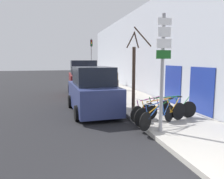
# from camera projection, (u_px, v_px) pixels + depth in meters

# --- Properties ---
(ground_plane) EXTENTS (80.00, 80.00, 0.00)m
(ground_plane) POSITION_uv_depth(u_px,v_px,m) (87.00, 97.00, 14.90)
(ground_plane) COLOR black
(sidewalk_curb) EXTENTS (3.20, 32.00, 0.15)m
(sidewalk_curb) POSITION_uv_depth(u_px,v_px,m) (114.00, 90.00, 18.22)
(sidewalk_curb) COLOR #ADA89E
(sidewalk_curb) RESTS_ON ground
(building_facade) EXTENTS (0.23, 32.00, 6.50)m
(building_facade) POSITION_uv_depth(u_px,v_px,m) (134.00, 51.00, 18.15)
(building_facade) COLOR #B2B7C1
(building_facade) RESTS_ON ground
(signpost) EXTENTS (0.52, 0.14, 3.86)m
(signpost) POSITION_uv_depth(u_px,v_px,m) (162.00, 69.00, 7.12)
(signpost) COLOR #939399
(signpost) RESTS_ON sidewalk_curb
(bicycle_0) EXTENTS (1.94, 1.21, 0.91)m
(bicycle_0) POSITION_uv_depth(u_px,v_px,m) (158.00, 116.00, 7.94)
(bicycle_0) COLOR black
(bicycle_0) RESTS_ON sidewalk_curb
(bicycle_1) EXTENTS (2.48, 0.81, 0.96)m
(bicycle_1) POSITION_uv_depth(u_px,v_px,m) (161.00, 113.00, 8.28)
(bicycle_1) COLOR black
(bicycle_1) RESTS_ON sidewalk_curb
(bicycle_2) EXTENTS (2.44, 0.44, 0.95)m
(bicycle_2) POSITION_uv_depth(u_px,v_px,m) (169.00, 109.00, 8.91)
(bicycle_2) COLOR black
(bicycle_2) RESTS_ON sidewalk_curb
(bicycle_3) EXTENTS (2.22, 1.00, 0.89)m
(bicycle_3) POSITION_uv_depth(u_px,v_px,m) (152.00, 109.00, 8.94)
(bicycle_3) COLOR black
(bicycle_3) RESTS_ON sidewalk_curb
(parked_car_0) EXTENTS (2.25, 4.46, 2.22)m
(parked_car_0) POSITION_uv_depth(u_px,v_px,m) (93.00, 92.00, 10.57)
(parked_car_0) COLOR navy
(parked_car_0) RESTS_ON ground
(parked_car_1) EXTENTS (2.19, 4.28, 2.51)m
(parked_car_1) POSITION_uv_depth(u_px,v_px,m) (83.00, 80.00, 15.81)
(parked_car_1) COLOR maroon
(parked_car_1) RESTS_ON ground
(pedestrian_near) EXTENTS (0.41, 0.35, 1.60)m
(pedestrian_near) POSITION_uv_depth(u_px,v_px,m) (116.00, 78.00, 17.55)
(pedestrian_near) COLOR #333338
(pedestrian_near) RESTS_ON sidewalk_curb
(street_tree) EXTENTS (0.76, 1.41, 3.93)m
(street_tree) POSITION_uv_depth(u_px,v_px,m) (134.00, 73.00, 10.41)
(street_tree) COLOR #3D2D23
(street_tree) RESTS_ON sidewalk_curb
(traffic_light) EXTENTS (0.20, 0.30, 4.50)m
(traffic_light) POSITION_uv_depth(u_px,v_px,m) (91.00, 55.00, 21.87)
(traffic_light) COLOR #939399
(traffic_light) RESTS_ON sidewalk_curb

